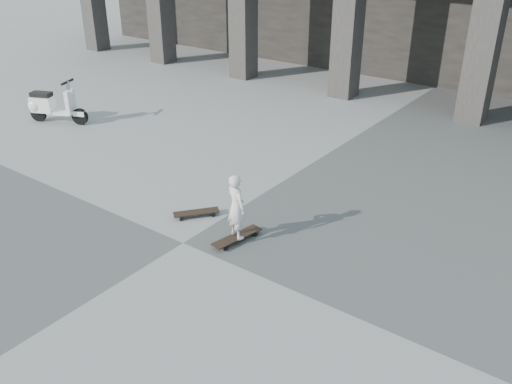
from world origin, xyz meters
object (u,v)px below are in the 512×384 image
Objects in this scene: longboard at (237,237)px; skateboard_spare at (196,213)px; scooter at (48,105)px; child at (236,206)px.

skateboard_spare reaches higher than longboard.
longboard is 7.40m from scooter.
longboard is at bearing -63.10° from skateboard_spare.
scooter reaches higher than skateboard_spare.
child is at bearing 0.00° from longboard.
longboard is at bearing -36.30° from scooter.
child reaches higher than longboard.
scooter is (-7.21, 1.67, 0.35)m from longboard.
skateboard_spare is 6.35m from scooter.
child is 7.40m from scooter.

